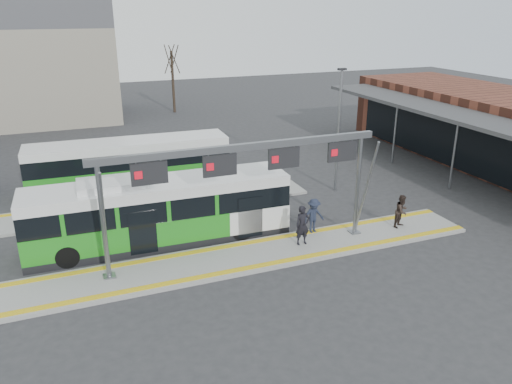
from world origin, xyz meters
The scene contains 14 objects.
ground centered at (0.00, 0.00, 0.00)m, with size 120.00×120.00×0.00m, color #2D2D30.
platform_main centered at (0.00, 0.00, 0.07)m, with size 22.00×3.00×0.15m, color gray.
platform_second centered at (-4.00, 8.00, 0.07)m, with size 20.00×3.00×0.15m, color gray.
tactile_main centered at (0.00, 0.00, 0.16)m, with size 22.00×2.65×0.02m.
tactile_second centered at (-4.00, 9.15, 0.16)m, with size 20.00×0.35×0.02m.
gantry centered at (-0.35, 0.25, 4.30)m, with size 13.00×1.68×5.20m.
hero_bus centered at (-3.72, 3.17, 1.57)m, with size 12.52×2.97×3.43m.
bg_bus_green centered at (-3.90, 11.66, 1.52)m, with size 12.35×3.00×3.07m.
passenger_a centered at (2.46, 0.12, 1.12)m, with size 0.71×0.46×1.94m, color black.
passenger_b centered at (8.12, 0.07, 1.01)m, with size 0.84×0.65×1.72m, color #2D221E.
passenger_c centered at (3.57, 1.10, 1.05)m, with size 1.16×0.67×1.79m, color #1F2538.
tree_left centered at (-3.83, 31.55, 6.09)m, with size 1.40×1.40×8.02m.
tree_mid centered at (4.07, 34.59, 5.58)m, with size 1.40×1.40×7.36m.
lamp_east centered at (7.93, 6.42, 4.00)m, with size 0.50×0.25×7.52m.
Camera 1 is at (-7.51, -19.17, 10.86)m, focal length 35.00 mm.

